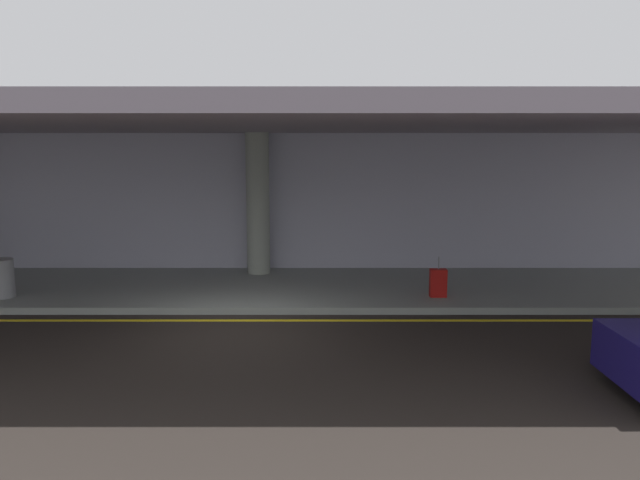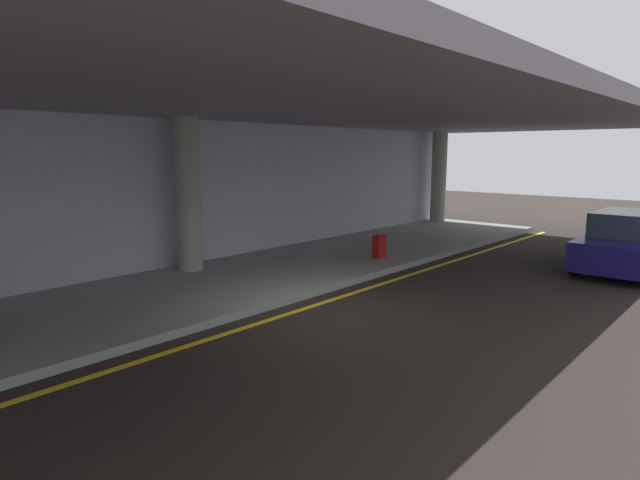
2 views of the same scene
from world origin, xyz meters
name	(u,v)px [view 1 (image 1 of 2)]	position (x,y,z in m)	size (l,w,h in m)	color
ground_plane	(236,329)	(0.00, 0.00, 0.00)	(60.00, 60.00, 0.00)	#28231F
sidewalk	(254,288)	(0.00, 3.10, 0.07)	(26.00, 4.20, 0.15)	gray
lane_stripe_yellow	(240,320)	(0.00, 0.58, 0.00)	(26.00, 0.14, 0.01)	yellow
support_column_left_mid	(259,204)	(0.00, 4.57, 1.97)	(0.60, 0.60, 3.65)	gray
ceiling_overhang	(249,123)	(0.00, 2.60, 3.95)	(28.00, 13.20, 0.30)	gray
terminal_back_wall	(262,204)	(0.00, 5.35, 1.90)	(26.00, 0.30, 3.80)	#A8A9BB
suitcase_upright_primary	(439,283)	(4.22, 1.94, 0.46)	(0.36, 0.22, 0.90)	#9F110E
trash_bin_steel	(2,278)	(-5.40, 1.89, 0.57)	(0.56, 0.56, 0.85)	gray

